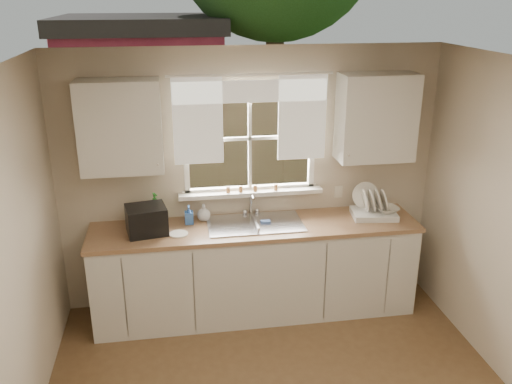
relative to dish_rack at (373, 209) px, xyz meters
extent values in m
cube|color=beige|center=(-1.15, 0.28, -0.41)|extent=(3.60, 0.02, 1.15)
cube|color=beige|center=(-1.15, 0.28, 1.34)|extent=(3.60, 0.02, 0.35)
cube|color=beige|center=(-2.35, 0.28, 0.66)|extent=(1.20, 0.02, 1.00)
cube|color=beige|center=(0.05, 0.28, 0.66)|extent=(1.20, 0.02, 1.00)
cube|color=silver|center=(-1.15, -1.72, 1.51)|extent=(3.60, 4.00, 0.02)
cube|color=white|center=(-1.15, 0.30, 0.16)|extent=(1.30, 0.06, 0.05)
cube|color=white|center=(-1.15, 0.30, 1.16)|extent=(1.30, 0.06, 0.05)
cube|color=white|center=(-1.75, 0.30, 0.66)|extent=(0.05, 0.06, 1.05)
cube|color=white|center=(-0.55, 0.30, 0.66)|extent=(0.05, 0.06, 1.05)
cube|color=white|center=(-1.15, 0.30, 0.66)|extent=(0.03, 0.04, 1.00)
cube|color=white|center=(-1.15, 0.30, 0.66)|extent=(1.20, 0.04, 0.03)
cube|color=white|center=(-1.15, 0.24, 0.14)|extent=(1.38, 0.14, 0.04)
cylinder|color=white|center=(-1.15, 0.22, 1.26)|extent=(1.50, 0.02, 0.02)
cube|color=white|center=(-1.63, 0.23, 0.86)|extent=(0.45, 0.02, 0.80)
cube|color=white|center=(-0.67, 0.23, 0.86)|extent=(0.45, 0.02, 0.80)
cube|color=white|center=(-1.15, 0.23, 1.11)|extent=(1.40, 0.02, 0.20)
cube|color=silver|center=(-1.15, -0.04, -0.55)|extent=(3.00, 0.62, 0.87)
cube|color=#946C4A|center=(-1.15, -0.04, -0.10)|extent=(3.04, 0.65, 0.04)
cube|color=silver|center=(-2.30, 0.11, 0.86)|extent=(0.70, 0.33, 0.80)
cube|color=silver|center=(0.00, 0.11, 0.86)|extent=(0.70, 0.33, 0.80)
cube|color=beige|center=(-0.27, 0.27, 0.09)|extent=(0.08, 0.01, 0.12)
cylinder|color=brown|center=(-1.25, 0.22, 0.19)|extent=(0.04, 0.04, 0.06)
cylinder|color=brown|center=(-1.37, 0.22, 0.19)|extent=(0.04, 0.04, 0.06)
cylinder|color=brown|center=(-1.11, 0.22, 0.19)|extent=(0.04, 0.04, 0.06)
cylinder|color=brown|center=(-0.91, 0.22, 0.19)|extent=(0.04, 0.04, 0.06)
cube|color=#335421|center=(-1.15, 5.28, -1.01)|extent=(20.00, 10.00, 0.02)
cube|color=#9A7B55|center=(-1.15, 3.28, -0.09)|extent=(8.00, 0.10, 1.80)
cube|color=maroon|center=(-2.35, 6.78, 0.11)|extent=(3.00, 3.00, 2.20)
cube|color=black|center=(-2.35, 6.78, 1.36)|extent=(3.20, 3.20, 0.30)
cylinder|color=#423021|center=(0.25, 6.28, 0.61)|extent=(0.36, 0.36, 3.20)
cube|color=#B7B7BC|center=(-1.15, -0.01, -0.16)|extent=(0.84, 0.46, 0.18)
cube|color=#B7B7BC|center=(-1.15, -0.01, -0.07)|extent=(0.88, 0.50, 0.01)
cube|color=#B7B7BC|center=(-1.15, -0.01, -0.10)|extent=(0.02, 0.41, 0.14)
cylinder|color=silver|center=(-1.15, 0.24, 0.03)|extent=(0.03, 0.03, 0.22)
cylinder|color=silver|center=(-1.15, 0.16, 0.14)|extent=(0.02, 0.18, 0.02)
sphere|color=silver|center=(-1.21, 0.24, -0.05)|extent=(0.05, 0.05, 0.05)
sphere|color=silver|center=(-1.09, 0.24, -0.05)|extent=(0.05, 0.05, 0.05)
cube|color=silver|center=(0.00, -0.01, -0.05)|extent=(0.45, 0.36, 0.05)
cylinder|color=white|center=(-0.05, 0.11, 0.10)|extent=(0.27, 0.11, 0.25)
cylinder|color=white|center=(-0.09, 0.00, 0.09)|extent=(0.10, 0.23, 0.22)
cylinder|color=white|center=(-0.03, -0.01, 0.09)|extent=(0.10, 0.23, 0.22)
cylinder|color=white|center=(0.03, -0.01, 0.09)|extent=(0.10, 0.23, 0.22)
cylinder|color=white|center=(0.09, -0.02, 0.09)|extent=(0.10, 0.23, 0.22)
imported|color=silver|center=(0.12, -0.05, 0.01)|extent=(0.24, 0.24, 0.05)
imported|color=#2C852B|center=(-2.06, 0.15, 0.07)|extent=(0.15, 0.15, 0.30)
imported|color=#2F60B3|center=(-1.75, 0.10, 0.01)|extent=(0.08, 0.08, 0.18)
imported|color=beige|center=(-1.61, 0.16, 0.01)|extent=(0.15, 0.15, 0.16)
cylinder|color=white|center=(-1.86, -0.13, -0.07)|extent=(0.17, 0.17, 0.01)
imported|color=silver|center=(-2.05, -0.12, -0.03)|extent=(0.13, 0.13, 0.08)
cube|color=black|center=(-2.13, -0.04, 0.05)|extent=(0.39, 0.35, 0.25)
camera|label=1|loc=(-1.87, -4.56, 1.95)|focal=38.00mm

